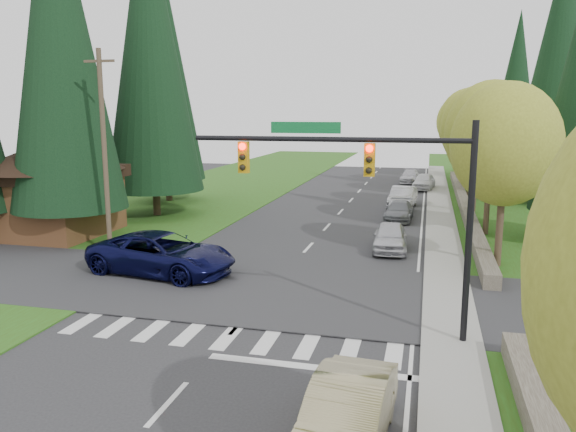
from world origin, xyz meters
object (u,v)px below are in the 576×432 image
at_px(sedan_champagne, 346,417).
at_px(parked_car_e, 410,176).
at_px(suv_navy, 162,254).
at_px(parked_car_d, 424,181).
at_px(parked_car_b, 399,211).
at_px(parked_car_c, 403,198).
at_px(parked_car_a, 390,237).

height_order(sedan_champagne, parked_car_e, sedan_champagne).
bearing_deg(suv_navy, sedan_champagne, -129.58).
height_order(parked_car_d, parked_car_e, parked_car_d).
relative_size(sedan_champagne, parked_car_b, 1.09).
relative_size(sedan_champagne, parked_car_e, 1.03).
bearing_deg(parked_car_b, suv_navy, -119.57).
bearing_deg(parked_car_c, sedan_champagne, -84.80).
bearing_deg(parked_car_b, parked_car_c, 92.12).
relative_size(parked_car_a, parked_car_b, 1.00).
bearing_deg(sedan_champagne, parked_car_b, 94.57).
relative_size(parked_car_a, parked_car_e, 0.95).
xyz_separation_m(parked_car_b, parked_car_c, (0.00, 4.74, 0.18)).
relative_size(suv_navy, parked_car_d, 1.50).
height_order(parked_car_a, parked_car_e, parked_car_a).
xyz_separation_m(parked_car_a, parked_car_d, (1.40, 23.95, 0.03)).
relative_size(parked_car_c, parked_car_e, 1.08).
xyz_separation_m(parked_car_a, parked_car_e, (0.00, 28.76, -0.07)).
bearing_deg(parked_car_a, parked_car_c, 87.47).
relative_size(parked_car_d, parked_car_e, 0.99).
bearing_deg(parked_car_b, parked_car_e, 92.12).
bearing_deg(suv_navy, parked_car_e, -5.81).
bearing_deg(parked_car_b, parked_car_a, -87.88).
height_order(sedan_champagne, parked_car_a, sedan_champagne).
relative_size(sedan_champagne, parked_car_c, 0.95).
relative_size(sedan_champagne, suv_navy, 0.69).
relative_size(parked_car_b, parked_car_e, 0.95).
bearing_deg(parked_car_d, parked_car_c, -91.15).
bearing_deg(suv_navy, parked_car_c, -16.19).
height_order(suv_navy, parked_car_d, suv_navy).
height_order(parked_car_a, parked_car_c, parked_car_c).
bearing_deg(parked_car_e, parked_car_c, -87.99).
distance_m(parked_car_b, parked_car_c, 4.74).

